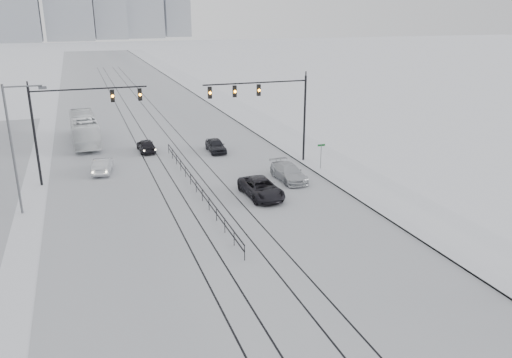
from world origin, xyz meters
name	(u,v)px	position (x,y,z in m)	size (l,w,h in m)	color
road	(144,119)	(0.00, 60.00, 0.01)	(22.00, 260.00, 0.02)	silver
sidewalk_east	(241,112)	(13.50, 60.00, 0.08)	(5.00, 260.00, 0.16)	white
curb	(225,113)	(11.05, 60.00, 0.06)	(0.10, 260.00, 0.12)	gray
tram_rails	(173,159)	(0.00, 40.00, 0.02)	(5.30, 180.00, 0.01)	black
traffic_mast_ne	(271,103)	(8.15, 34.99, 5.76)	(9.60, 0.37, 8.00)	black
traffic_mast_nw	(72,115)	(-8.52, 36.00, 5.57)	(9.10, 0.37, 8.00)	black
street_light_west	(16,141)	(-12.20, 30.00, 5.21)	(2.73, 0.25, 9.00)	#595B60
median_fence	(196,186)	(0.00, 30.00, 0.53)	(0.06, 24.00, 1.00)	black
street_sign	(321,153)	(11.80, 32.00, 1.61)	(0.70, 0.06, 2.40)	#595B60
sedan_sb_inner	(146,146)	(-2.00, 43.43, 0.65)	(1.54, 3.82, 1.30)	black
sedan_sb_outer	(103,165)	(-6.56, 37.74, 0.66)	(1.41, 4.03, 1.33)	#BABDC2
sedan_nb_front	(261,188)	(4.44, 27.36, 0.70)	(2.31, 5.02, 1.39)	black
sedan_nb_right	(289,173)	(7.98, 30.32, 0.68)	(1.91, 4.70, 1.36)	silver
sedan_nb_far	(216,146)	(4.60, 41.04, 0.66)	(1.57, 3.90, 1.33)	black
box_truck	(84,129)	(-7.70, 49.31, 1.52)	(2.56, 10.93, 3.04)	white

